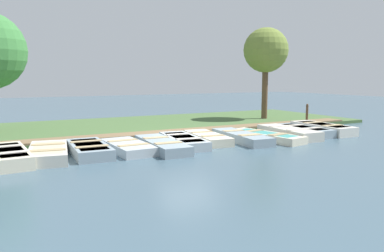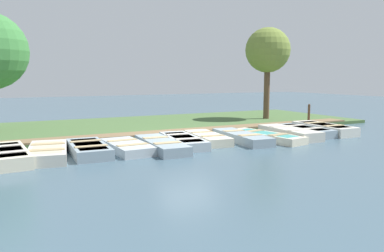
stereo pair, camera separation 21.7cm
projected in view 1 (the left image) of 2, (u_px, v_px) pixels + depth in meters
ground_plane at (188, 141)px, 15.49m from camera, size 80.00×80.00×0.00m
shore_bank at (145, 126)px, 19.87m from camera, size 8.00×24.00×0.17m
dock_walkway at (172, 133)px, 16.82m from camera, size 1.05×20.67×0.24m
rowboat_0 at (10, 155)px, 11.66m from camera, size 3.25×1.19×0.42m
rowboat_1 at (48, 153)px, 12.17m from camera, size 3.10×1.60×0.39m
rowboat_2 at (89, 149)px, 12.80m from camera, size 2.97×1.26×0.39m
rowboat_3 at (128, 147)px, 13.35m from camera, size 2.87×1.35×0.33m
rowboat_4 at (162, 145)px, 13.66m from camera, size 3.39×1.18×0.37m
rowboat_5 at (183, 141)px, 14.54m from camera, size 3.22×1.41×0.36m
rowboat_6 at (207, 138)px, 15.28m from camera, size 2.96×1.31×0.36m
rowboat_7 at (241, 137)px, 15.47m from camera, size 3.49×1.25×0.37m
rowboat_8 at (266, 136)px, 15.83m from camera, size 3.65×1.59×0.33m
rowboat_9 at (288, 132)px, 16.55m from camera, size 3.29×1.28×0.43m
rowboat_10 at (303, 130)px, 17.29m from camera, size 3.01×1.10×0.38m
rowboat_11 at (322, 128)px, 17.84m from camera, size 3.30×1.32×0.44m
mooring_post_far at (307, 114)px, 20.65m from camera, size 0.13×0.13×1.18m
park_tree_left at (266, 51)px, 22.02m from camera, size 2.63×2.63×5.53m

